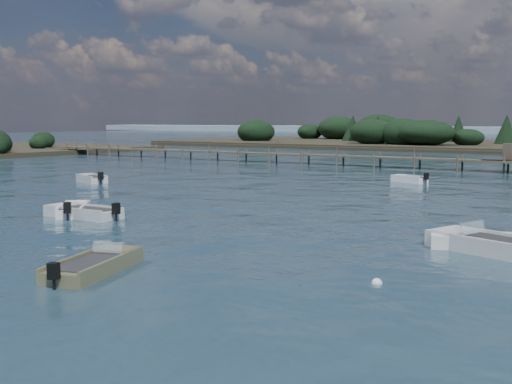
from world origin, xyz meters
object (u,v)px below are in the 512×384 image
Objects in this scene: dinghy_mid_white_b at (486,244)px; dinghy_mid_grey at (83,214)px; tender_far_grey at (92,180)px; dinghy_mid_white_a at (499,249)px; tender_far_white at (409,180)px; dinghy_extra_a at (74,212)px; dinghy_near_olive at (94,268)px; jetty at (273,154)px.

dinghy_mid_white_b is 19.04m from dinghy_mid_grey.
dinghy_mid_grey is 1.20× the size of tender_far_grey.
dinghy_mid_white_a is 1.76× the size of tender_far_white.
dinghy_mid_grey reaches higher than tender_far_white.
dinghy_extra_a is (-19.85, -2.77, 0.02)m from dinghy_mid_white_b.
dinghy_near_olive is at bearing -135.02° from dinghy_mid_white_a.
tender_far_grey is at bearing 136.45° from dinghy_mid_grey.
dinghy_mid_white_a is at bearing -50.02° from dinghy_mid_white_b.
jetty is (-0.75, 27.96, 0.82)m from tender_far_grey.
dinghy_mid_white_b is at bearing 7.93° from dinghy_extra_a.
jetty reaches higher than dinghy_mid_white_b.
tender_far_grey is (-32.95, 10.54, -0.00)m from dinghy_mid_white_a.
jetty is at bearing 115.87° from dinghy_near_olive.
dinghy_extra_a reaches higher than dinghy_near_olive.
dinghy_near_olive is 0.98× the size of dinghy_mid_white_b.
jetty reaches higher than dinghy_near_olive.
dinghy_extra_a is (-8.30, -26.17, 0.01)m from tender_far_white.
dinghy_mid_white_a reaches higher than dinghy_extra_a.
jetty reaches higher than tender_far_grey.
tender_far_white is 0.99× the size of dinghy_extra_a.
tender_far_grey is 27.98m from jetty.
dinghy_extra_a is at bearing -71.93° from jetty.
tender_far_white is 0.72× the size of dinghy_mid_white_b.
dinghy_mid_white_a reaches higher than dinghy_mid_white_b.
jetty is (-13.21, 40.49, 0.82)m from dinghy_extra_a.
dinghy_mid_white_b reaches higher than tender_far_white.
jetty is at bearing 108.07° from dinghy_extra_a.
dinghy_near_olive is at bearing -131.05° from dinghy_mid_white_b.
tender_far_white reaches higher than dinghy_near_olive.
dinghy_mid_grey is at bearing -170.68° from dinghy_mid_white_b.
dinghy_mid_grey is 18.65m from tender_far_grey.
dinghy_mid_white_b is (11.55, -23.41, -0.01)m from tender_far_white.
tender_far_grey reaches higher than dinghy_near_olive.
dinghy_mid_grey is (-18.79, -3.08, 0.01)m from dinghy_mid_white_b.
jetty is at bearing 131.20° from dinghy_mid_white_a.
tender_far_white is at bearing 116.76° from dinghy_mid_white_a.
dinghy_near_olive is 1.36× the size of tender_far_white.
tender_far_white is 27.46m from dinghy_extra_a.
tender_far_grey is at bearing 163.18° from dinghy_mid_white_b.
tender_far_grey is 1.14× the size of dinghy_extra_a.
dinghy_extra_a is (12.46, -12.53, -0.01)m from tender_far_grey.
dinghy_mid_white_a is 34.59m from tender_far_grey.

